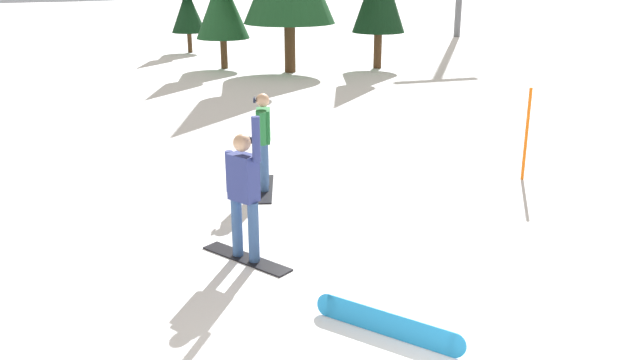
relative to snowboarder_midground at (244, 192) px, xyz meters
The scene contains 5 objects.
snowboarder_midground is the anchor object (origin of this frame).
snowboarder_background 3.00m from the snowboarder_midground, 72.13° to the left, with size 0.67×1.60×1.77m.
loose_snowboard_near_right 2.78m from the snowboarder_midground, 65.11° to the right, with size 1.24×1.47×0.26m.
trail_marker_pole 6.06m from the snowboarder_midground, 18.82° to the left, with size 0.06×0.06×1.77m, color orange.
pine_tree_tall 22.66m from the snowboarder_midground, 85.03° to the left, with size 1.52×1.52×4.09m.
Camera 1 is at (-2.60, -4.28, 3.96)m, focal length 37.33 mm.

